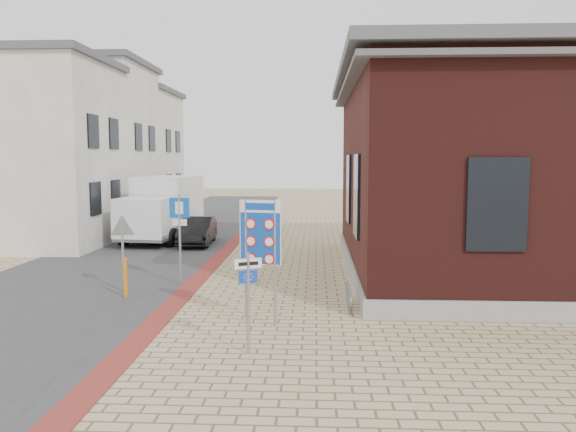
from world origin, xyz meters
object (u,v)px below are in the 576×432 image
(border_sign, at_px, (260,235))
(bollard, at_px, (125,278))
(essen_sign, at_px, (248,288))
(sedan, at_px, (197,231))
(box_truck, at_px, (163,208))
(parking_sign, at_px, (180,223))

(border_sign, relative_size, bollard, 2.57)
(essen_sign, relative_size, bollard, 1.80)
(border_sign, distance_m, bollard, 4.86)
(sedan, height_order, box_truck, box_truck)
(bollard, bearing_deg, essen_sign, -47.43)
(sedan, bearing_deg, box_truck, 145.31)
(essen_sign, bearing_deg, sedan, 81.92)
(essen_sign, height_order, parking_sign, parking_sign)
(border_sign, bearing_deg, sedan, 121.41)
(box_truck, bearing_deg, parking_sign, -65.87)
(box_truck, bearing_deg, bollard, -74.19)
(sedan, relative_size, parking_sign, 1.36)
(box_truck, distance_m, border_sign, 14.54)
(box_truck, bearing_deg, border_sign, -60.09)
(sedan, bearing_deg, essen_sign, -76.99)
(sedan, distance_m, parking_sign, 8.29)
(border_sign, height_order, essen_sign, border_sign)
(border_sign, height_order, parking_sign, border_sign)
(essen_sign, bearing_deg, box_truck, 87.14)
(essen_sign, height_order, bollard, essen_sign)
(box_truck, xyz_separation_m, bollard, (1.93, -10.97, -0.99))
(sedan, bearing_deg, parking_sign, -84.49)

